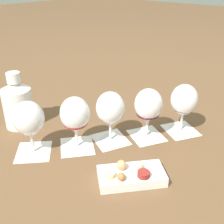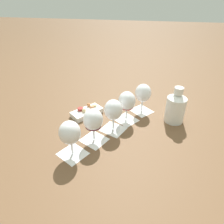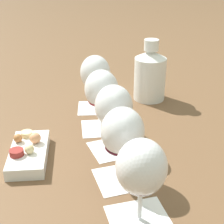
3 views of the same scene
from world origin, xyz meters
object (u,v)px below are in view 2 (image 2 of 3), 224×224
Objects in this scene: wine_glass_3 at (93,121)px; ceramic_vase at (176,107)px; wine_glass_0 at (143,94)px; snack_dish at (87,112)px; wine_glass_2 at (113,111)px; wine_glass_1 at (127,102)px; wine_glass_4 at (70,134)px.

wine_glass_3 is 0.46m from ceramic_vase.
wine_glass_0 is at bearing -111.44° from ceramic_vase.
wine_glass_0 is 0.34m from snack_dish.
ceramic_vase is 0.50m from snack_dish.
wine_glass_0 is 1.00× the size of wine_glass_2.
wine_glass_1 is (0.11, -0.08, 0.00)m from wine_glass_0.
ceramic_vase reaches higher than wine_glass_0.
wine_glass_4 is (0.21, -0.15, -0.00)m from wine_glass_2.
wine_glass_2 is at bearing -32.22° from wine_glass_0.
wine_glass_0 is 1.00× the size of wine_glass_1.
wine_glass_2 is 0.89× the size of snack_dish.
wine_glass_0 is 0.85× the size of ceramic_vase.
snack_dish is (-0.33, -0.03, -0.09)m from wine_glass_4.
wine_glass_2 is at bearing -28.15° from wine_glass_1.
wine_glass_3 is (0.31, -0.21, 0.00)m from wine_glass_0.
snack_dish is (-0.02, -0.23, -0.09)m from wine_glass_1.
wine_glass_0 is 0.38m from wine_glass_3.
wine_glass_4 is at bearing -35.03° from wine_glass_2.
wine_glass_3 is at bearing 24.69° from snack_dish.
ceramic_vase is (-0.35, 0.46, -0.02)m from wine_glass_4.
wine_glass_1 is at bearing 151.85° from wine_glass_2.
wine_glass_2 is at bearing 142.15° from wine_glass_3.
ceramic_vase is (0.07, 0.18, -0.02)m from wine_glass_0.
wine_glass_1 is 1.00× the size of wine_glass_2.
ceramic_vase reaches higher than wine_glass_1.
wine_glass_4 is at bearing -32.34° from wine_glass_3.
wine_glass_1 reaches higher than snack_dish.
ceramic_vase reaches higher than wine_glass_2.
wine_glass_1 is 0.12m from wine_glass_2.
wine_glass_2 and wine_glass_3 have the same top height.
wine_glass_1 is at bearing 147.13° from wine_glass_4.
wine_glass_3 is at bearing -58.26° from ceramic_vase.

